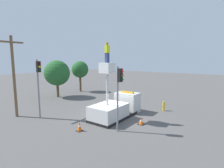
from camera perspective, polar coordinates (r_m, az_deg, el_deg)
The scene contains 11 objects.
ground_plane at distance 17.07m, azimuth 0.55°, elevation -10.93°, with size 120.00×120.00×0.00m, color #565451.
bucket_truck at distance 17.10m, azimuth 1.32°, elevation -7.60°, with size 5.90×2.46×5.26m.
worker at distance 15.34m, azimuth -1.60°, elevation 10.23°, with size 0.40×0.26×1.75m.
traffic_light_pole at distance 13.08m, azimuth 2.36°, elevation -0.67°, with size 0.34×0.57×5.04m.
traffic_light_across at distance 17.38m, azimuth -22.83°, elevation 2.02°, with size 0.34×0.57×5.54m.
fire_hydrant at distance 19.91m, azimuth 16.52°, elevation -6.89°, with size 0.49×0.25×1.08m.
traffic_cone_rear at distance 14.24m, azimuth -10.58°, elevation -13.53°, with size 0.46×0.46×0.73m.
traffic_cone_curbside at distance 15.55m, azimuth 9.54°, elevation -11.94°, with size 0.50×0.50×0.57m.
tree_left_bg at distance 26.77m, azimuth -17.50°, elevation 3.44°, with size 3.70×3.70×5.43m.
tree_right_bg at distance 30.48m, azimuth -10.40°, elevation 4.64°, with size 2.85×2.85×5.26m.
utility_pole at distance 19.03m, azimuth -29.44°, elevation 2.90°, with size 2.20×0.26×7.74m.
Camera 1 is at (-13.21, -9.27, 5.56)m, focal length 28.00 mm.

